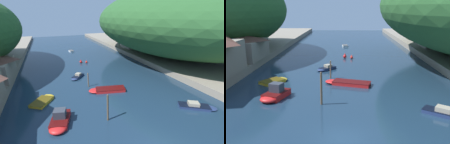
% 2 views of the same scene
% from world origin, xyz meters
% --- Properties ---
extents(water_surface, '(130.00, 130.00, 0.00)m').
position_xyz_m(water_surface, '(0.00, 30.00, 0.00)').
color(water_surface, '#192D42').
rests_on(water_surface, ground).
extents(right_bank, '(22.00, 120.00, 1.24)m').
position_xyz_m(right_bank, '(26.07, 30.00, 0.62)').
color(right_bank, gray).
rests_on(right_bank, ground).
extents(hillside_right, '(42.03, 58.84, 18.48)m').
position_xyz_m(hillside_right, '(27.17, 28.03, 10.48)').
color(hillside_right, '#285628').
rests_on(hillside_right, right_bank).
extents(right_bank_cottage, '(6.92, 7.73, 4.18)m').
position_xyz_m(right_bank_cottage, '(20.57, 40.54, 3.41)').
color(right_bank_cottage, gray).
rests_on(right_bank_cottage, right_bank).
extents(boat_moored_right, '(4.97, 4.03, 0.86)m').
position_xyz_m(boat_moored_right, '(10.10, 4.56, 0.27)').
color(boat_moored_right, navy).
rests_on(boat_moored_right, water_surface).
extents(boat_cabin_cruiser, '(3.37, 3.63, 0.86)m').
position_xyz_m(boat_cabin_cruiser, '(-3.29, 22.32, 0.27)').
color(boat_cabin_cruiser, navy).
rests_on(boat_cabin_cruiser, water_surface).
extents(boat_navy_launch, '(6.51, 3.47, 0.49)m').
position_xyz_m(boat_navy_launch, '(0.10, 14.48, 0.24)').
color(boat_navy_launch, red).
rests_on(boat_navy_launch, water_surface).
extents(boat_mid_channel, '(3.89, 4.35, 0.42)m').
position_xyz_m(boat_mid_channel, '(-9.82, 15.12, 0.20)').
color(boat_mid_channel, gold).
rests_on(boat_mid_channel, water_surface).
extents(boat_far_upstream, '(3.05, 4.53, 1.70)m').
position_xyz_m(boat_far_upstream, '(-8.05, 8.80, 0.51)').
color(boat_far_upstream, red).
rests_on(boat_far_upstream, water_surface).
extents(boat_white_cruiser, '(1.67, 3.25, 0.44)m').
position_xyz_m(boat_white_cruiser, '(-0.45, 48.01, 0.22)').
color(boat_white_cruiser, white).
rests_on(boat_white_cruiser, water_surface).
extents(mooring_post_nearest, '(0.23, 0.23, 3.62)m').
position_xyz_m(mooring_post_nearest, '(-2.49, 7.22, 1.82)').
color(mooring_post_nearest, brown).
rests_on(mooring_post_nearest, water_surface).
extents(mooring_post_middle, '(0.20, 0.20, 2.67)m').
position_xyz_m(mooring_post_middle, '(-2.20, 17.39, 1.34)').
color(mooring_post_middle, brown).
rests_on(mooring_post_middle, water_surface).
extents(channel_buoy_near, '(0.70, 0.70, 1.05)m').
position_xyz_m(channel_buoy_near, '(-0.29, 32.34, 0.41)').
color(channel_buoy_near, red).
rests_on(channel_buoy_near, water_surface).
extents(channel_buoy_far, '(0.59, 0.59, 0.88)m').
position_xyz_m(channel_buoy_far, '(1.10, 31.68, 0.34)').
color(channel_buoy_far, red).
rests_on(channel_buoy_far, water_surface).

